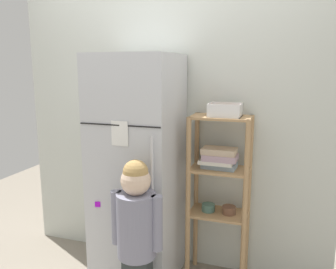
{
  "coord_description": "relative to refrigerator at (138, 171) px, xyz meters",
  "views": [
    {
      "loc": [
        0.85,
        -2.27,
        1.62
      ],
      "look_at": [
        0.09,
        0.02,
        1.15
      ],
      "focal_mm": 37.02,
      "sensor_mm": 36.0,
      "label": 1
    }
  ],
  "objects": [
    {
      "name": "kitchen_wall_back",
      "position": [
        0.14,
        0.32,
        0.25
      ],
      "size": [
        2.58,
        0.03,
        2.21
      ],
      "primitive_type": "cube",
      "color": "silver",
      "rests_on": "ground"
    },
    {
      "name": "refrigerator",
      "position": [
        0.0,
        0.0,
        0.0
      ],
      "size": [
        0.58,
        0.62,
        1.71
      ],
      "color": "silver",
      "rests_on": "ground"
    },
    {
      "name": "child_standing",
      "position": [
        0.17,
        -0.43,
        -0.21
      ],
      "size": [
        0.34,
        0.25,
        1.07
      ],
      "color": "#303737",
      "rests_on": "ground"
    },
    {
      "name": "pantry_shelf_unit",
      "position": [
        0.58,
        0.15,
        -0.05
      ],
      "size": [
        0.45,
        0.28,
        1.28
      ],
      "color": "tan",
      "rests_on": "ground"
    },
    {
      "name": "fruit_bin",
      "position": [
        0.61,
        0.14,
        0.46
      ],
      "size": [
        0.23,
        0.19,
        0.09
      ],
      "color": "white",
      "rests_on": "pantry_shelf_unit"
    }
  ]
}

